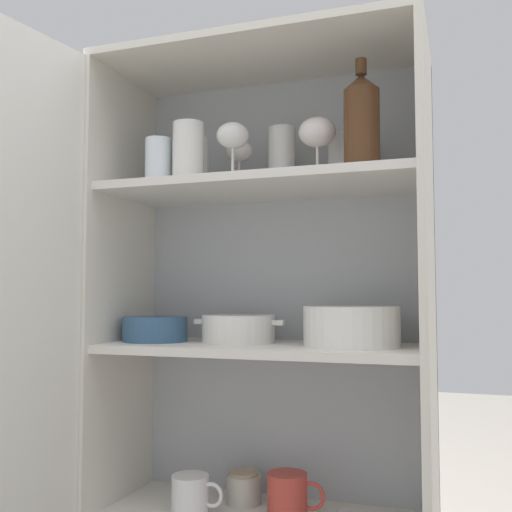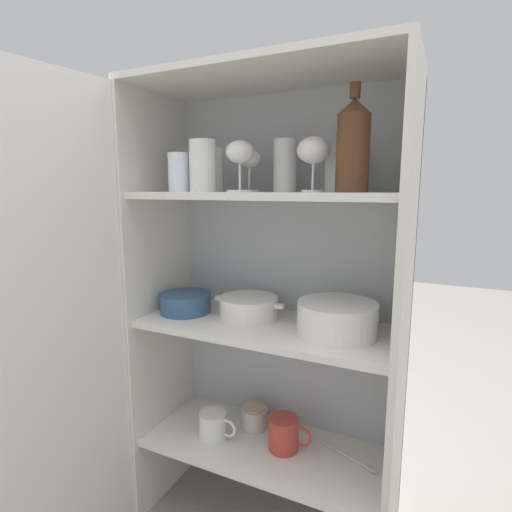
{
  "view_description": "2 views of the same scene",
  "coord_description": "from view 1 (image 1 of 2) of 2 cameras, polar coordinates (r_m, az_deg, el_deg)",
  "views": [
    {
      "loc": [
        0.45,
        -1.19,
        0.79
      ],
      "look_at": [
        -0.03,
        0.2,
        0.89
      ],
      "focal_mm": 42.0,
      "sensor_mm": 36.0,
      "label": 1
    },
    {
      "loc": [
        0.46,
        -0.88,
        1.07
      ],
      "look_at": [
        -0.02,
        0.13,
        0.88
      ],
      "focal_mm": 28.0,
      "sensor_mm": 36.0,
      "label": 2
    }
  ],
  "objects": [
    {
      "name": "cupboard_back_panel",
      "position": [
        1.58,
        2.45,
        -7.79
      ],
      "size": [
        0.78,
        0.02,
        1.36
      ],
      "primitive_type": "cube",
      "color": "#B2B7BC",
      "rests_on": "ground_plane"
    },
    {
      "name": "cupboard_side_left",
      "position": [
        1.58,
        -12.71,
        -7.69
      ],
      "size": [
        0.02,
        0.34,
        1.36
      ],
      "primitive_type": "cube",
      "color": "silver",
      "rests_on": "ground_plane"
    },
    {
      "name": "cupboard_side_right",
      "position": [
        1.35,
        16.18,
        -8.32
      ],
      "size": [
        0.02,
        0.34,
        1.36
      ],
      "primitive_type": "cube",
      "color": "silver",
      "rests_on": "ground_plane"
    },
    {
      "name": "cupboard_top_panel",
      "position": [
        1.53,
        0.53,
        18.36
      ],
      "size": [
        0.78,
        0.34,
        0.02
      ],
      "primitive_type": "cube",
      "color": "silver",
      "rests_on": "cupboard_side_left"
    },
    {
      "name": "shelf_board_middle",
      "position": [
        1.42,
        0.55,
        -8.8
      ],
      "size": [
        0.74,
        0.31,
        0.02
      ],
      "primitive_type": "cube",
      "color": "silver"
    },
    {
      "name": "shelf_board_upper",
      "position": [
        1.44,
        0.54,
        6.57
      ],
      "size": [
        0.74,
        0.31,
        0.02
      ],
      "primitive_type": "cube",
      "color": "silver"
    },
    {
      "name": "cupboard_door",
      "position": [
        1.32,
        -22.61,
        -8.3
      ],
      "size": [
        0.08,
        0.38,
        1.36
      ],
      "color": "silver",
      "rests_on": "ground_plane"
    },
    {
      "name": "tumbler_glass_0",
      "position": [
        1.48,
        -9.28,
        8.89
      ],
      "size": [
        0.06,
        0.06,
        0.11
      ],
      "color": "white",
      "rests_on": "shelf_board_upper"
    },
    {
      "name": "tumbler_glass_1",
      "position": [
        1.51,
        2.48,
        9.37
      ],
      "size": [
        0.07,
        0.07,
        0.15
      ],
      "color": "white",
      "rests_on": "shelf_board_upper"
    },
    {
      "name": "tumbler_glass_2",
      "position": [
        1.53,
        -6.0,
        8.78
      ],
      "size": [
        0.08,
        0.08,
        0.13
      ],
      "color": "white",
      "rests_on": "shelf_board_upper"
    },
    {
      "name": "tumbler_glass_3",
      "position": [
        1.48,
        8.47,
        9.09
      ],
      "size": [
        0.08,
        0.08,
        0.12
      ],
      "color": "white",
      "rests_on": "shelf_board_upper"
    },
    {
      "name": "tumbler_glass_4",
      "position": [
        1.45,
        -6.47,
        9.78
      ],
      "size": [
        0.07,
        0.07,
        0.14
      ],
      "color": "white",
      "rests_on": "shelf_board_upper"
    },
    {
      "name": "wine_glass_0",
      "position": [
        1.41,
        5.85,
        11.48
      ],
      "size": [
        0.09,
        0.09,
        0.14
      ],
      "color": "silver",
      "rests_on": "shelf_board_upper"
    },
    {
      "name": "wine_glass_1",
      "position": [
        1.43,
        -2.23,
        11.04
      ],
      "size": [
        0.08,
        0.08,
        0.14
      ],
      "color": "white",
      "rests_on": "shelf_board_upper"
    },
    {
      "name": "wine_glass_2",
      "position": [
        1.54,
        -1.63,
        9.69
      ],
      "size": [
        0.07,
        0.07,
        0.13
      ],
      "color": "silver",
      "rests_on": "shelf_board_upper"
    },
    {
      "name": "wine_bottle",
      "position": [
        1.36,
        10.03,
        12.46
      ],
      "size": [
        0.08,
        0.08,
        0.25
      ],
      "color": "#4C2D19",
      "rests_on": "shelf_board_upper"
    },
    {
      "name": "plate_stack_white",
      "position": [
        1.37,
        9.09,
        -6.64
      ],
      "size": [
        0.22,
        0.22,
        0.09
      ],
      "color": "white",
      "rests_on": "shelf_board_middle"
    },
    {
      "name": "mixing_bowl_large",
      "position": [
        1.52,
        -9.59,
        -6.76
      ],
      "size": [
        0.16,
        0.16,
        0.06
      ],
      "color": "#33567A",
      "rests_on": "shelf_board_middle"
    },
    {
      "name": "casserole_dish",
      "position": [
        1.47,
        -1.66,
        -6.94
      ],
      "size": [
        0.23,
        0.18,
        0.07
      ],
      "color": "white",
      "rests_on": "shelf_board_middle"
    },
    {
      "name": "coffee_mug_primary",
      "position": [
        1.48,
        3.09,
        -21.83
      ],
      "size": [
        0.14,
        0.09,
        0.1
      ],
      "color": "#BC3D33",
      "rests_on": "shelf_board_lower"
    },
    {
      "name": "coffee_mug_extra_1",
      "position": [
        1.51,
        -6.2,
        -21.64
      ],
      "size": [
        0.13,
        0.09,
        0.09
      ],
      "color": "white",
      "rests_on": "shelf_board_lower"
    },
    {
      "name": "storage_jar",
      "position": [
        1.58,
        -1.16,
        -21.19
      ],
      "size": [
        0.09,
        0.09,
        0.08
      ],
      "color": "beige",
      "rests_on": "shelf_board_lower"
    }
  ]
}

